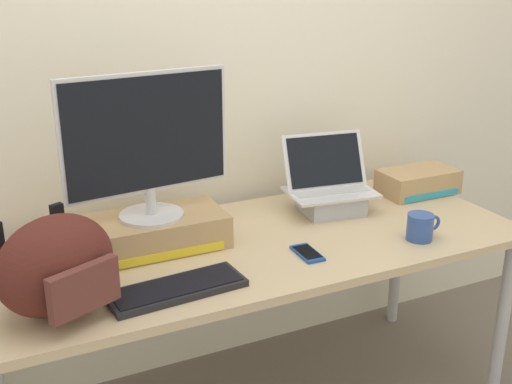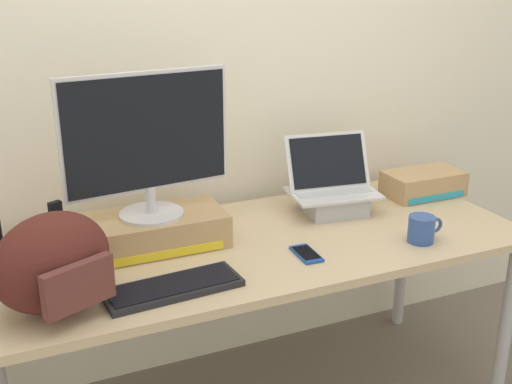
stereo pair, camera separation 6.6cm
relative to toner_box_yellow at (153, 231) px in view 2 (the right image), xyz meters
The scene contains 10 objects.
back_wall 0.73m from the toner_box_yellow, 48.58° to the left, with size 7.00×0.10×2.60m, color silver.
desk 0.37m from the toner_box_yellow, 16.65° to the right, with size 1.89×0.76×0.72m.
toner_box_yellow is the anchor object (origin of this frame).
desktop_monitor 0.31m from the toner_box_yellow, 81.00° to the right, with size 0.56×0.21×0.48m.
open_laptop 0.72m from the toner_box_yellow, ahead, with size 0.36×0.27×0.29m.
external_keyboard 0.33m from the toner_box_yellow, 95.02° to the right, with size 0.41×0.18×0.02m.
messenger_backpack 0.47m from the toner_box_yellow, 139.84° to the right, with size 0.40×0.34×0.28m.
coffee_mug 0.92m from the toner_box_yellow, 21.26° to the right, with size 0.13×0.09×0.09m.
cell_phone 0.52m from the toner_box_yellow, 31.80° to the right, with size 0.07×0.14×0.01m.
toner_box_cyan 1.16m from the toner_box_yellow, ahead, with size 0.32×0.18×0.10m.
Camera 2 is at (-0.80, -1.82, 1.61)m, focal length 44.08 mm.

